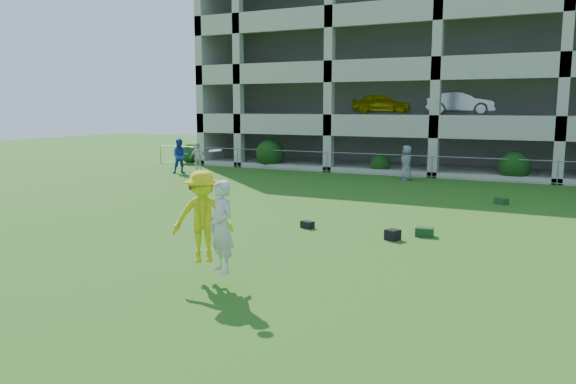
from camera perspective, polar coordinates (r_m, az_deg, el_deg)
The scene contains 14 objects.
ground at distance 13.00m, azimuth -3.58°, elevation -8.09°, with size 100.00×100.00×0.00m, color #235114.
bystander_a at distance 32.24m, azimuth -10.88°, elevation 3.60°, with size 0.95×0.74×1.95m, color #223B9D.
bystander_b at distance 32.20m, azimuth -9.17°, elevation 3.44°, with size 1.02×0.42×1.73m, color silver.
bystander_c at distance 29.37m, azimuth 11.94°, elevation 2.92°, with size 0.87×0.57×1.79m, color slate.
bag_red_a at distance 17.95m, azimuth -7.36°, elevation -2.99°, with size 0.55×0.30×0.28m, color #501D0D.
bag_black_b at distance 17.48m, azimuth 1.98°, elevation -3.33°, with size 0.40×0.25×0.22m, color black.
bag_green_c at distance 16.86m, azimuth 13.69°, elevation -3.96°, with size 0.50×0.35×0.26m, color #163914.
crate_d at distance 16.21m, azimuth 10.58°, elevation -4.29°, with size 0.35×0.35×0.30m, color black.
bag_red_f at distance 26.08m, azimuth -9.50°, elevation 0.57°, with size 0.45×0.28×0.24m, color #5B1B0F.
bag_green_g at distance 23.21m, azimuth 20.85°, elevation -0.87°, with size 0.50×0.30×0.25m, color #143613.
frisbee_contest at distance 12.04m, azimuth -8.19°, elevation -2.73°, with size 1.74×1.35×2.54m.
parking_garage at distance 39.05m, azimuth 17.42°, elevation 11.62°, with size 30.00×14.00×12.00m.
fence at distance 30.59m, azimuth 14.42°, elevation 2.53°, with size 36.06×0.06×1.20m.
shrub_row at distance 30.61m, azimuth 23.20°, elevation 3.79°, with size 34.38×2.52×3.50m.
Camera 1 is at (6.22, -10.78, 3.75)m, focal length 35.00 mm.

